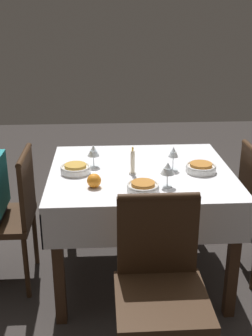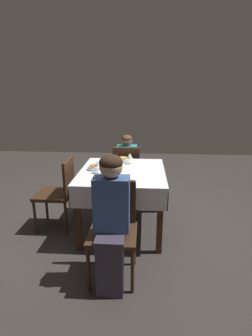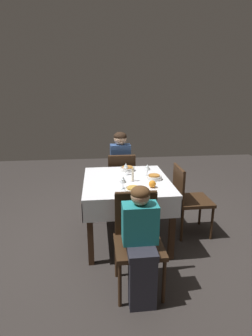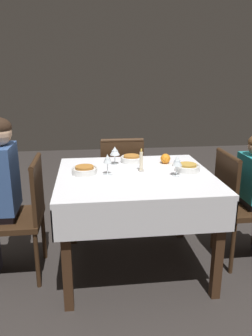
{
  "view_description": "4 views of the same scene",
  "coord_description": "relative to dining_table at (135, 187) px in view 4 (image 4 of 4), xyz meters",
  "views": [
    {
      "loc": [
        0.24,
        2.41,
        1.7
      ],
      "look_at": [
        0.09,
        0.08,
        0.8
      ],
      "focal_mm": 45.0,
      "sensor_mm": 36.0,
      "label": 1
    },
    {
      "loc": [
        -2.94,
        -0.25,
        1.69
      ],
      "look_at": [
        -0.09,
        -0.05,
        0.82
      ],
      "focal_mm": 28.0,
      "sensor_mm": 36.0,
      "label": 2
    },
    {
      "loc": [
        2.89,
        -0.33,
        1.77
      ],
      "look_at": [
        0.07,
        -0.01,
        0.92
      ],
      "focal_mm": 28.0,
      "sensor_mm": 36.0,
      "label": 3
    },
    {
      "loc": [
        -0.34,
        -2.23,
        1.48
      ],
      "look_at": [
        -0.07,
        0.01,
        0.81
      ],
      "focal_mm": 35.0,
      "sensor_mm": 36.0,
      "label": 4
    }
  ],
  "objects": [
    {
      "name": "bowl_north",
      "position": [
        0.02,
        0.33,
        0.13
      ],
      "size": [
        0.18,
        0.18,
        0.06
      ],
      "color": "white",
      "rests_on": "dining_table"
    },
    {
      "name": "wine_glass_east",
      "position": [
        0.29,
        -0.07,
        0.2
      ],
      "size": [
        0.07,
        0.07,
        0.14
      ],
      "color": "white",
      "rests_on": "dining_table"
    },
    {
      "name": "bowl_west",
      "position": [
        -0.36,
        0.05,
        0.13
      ],
      "size": [
        0.19,
        0.19,
        0.06
      ],
      "color": "white",
      "rests_on": "dining_table"
    },
    {
      "name": "wine_glass_north",
      "position": [
        -0.12,
        0.27,
        0.21
      ],
      "size": [
        0.08,
        0.08,
        0.15
      ],
      "color": "white",
      "rests_on": "dining_table"
    },
    {
      "name": "orange_fruit",
      "position": [
        0.28,
        0.25,
        0.14
      ],
      "size": [
        0.08,
        0.08,
        0.08
      ],
      "primitive_type": "sphere",
      "color": "orange",
      "rests_on": "dining_table"
    },
    {
      "name": "candle_centerpiece",
      "position": [
        0.05,
        0.06,
        0.17
      ],
      "size": [
        0.04,
        0.04,
        0.17
      ],
      "color": "beige",
      "rests_on": "dining_table"
    },
    {
      "name": "bowl_east",
      "position": [
        0.4,
        0.03,
        0.13
      ],
      "size": [
        0.18,
        0.18,
        0.06
      ],
      "color": "white",
      "rests_on": "dining_table"
    },
    {
      "name": "chair_north",
      "position": [
        -0.02,
        0.77,
        -0.16
      ],
      "size": [
        0.43,
        0.43,
        0.89
      ],
      "rotation": [
        0.0,
        0.0,
        3.14
      ],
      "color": "#382314",
      "rests_on": "ground_plane"
    },
    {
      "name": "chair_west",
      "position": [
        -0.83,
        0.01,
        -0.16
      ],
      "size": [
        0.43,
        0.43,
        0.89
      ],
      "rotation": [
        0.0,
        0.0,
        -1.57
      ],
      "color": "#382314",
      "rests_on": "ground_plane"
    },
    {
      "name": "chair_east",
      "position": [
        0.83,
        0.01,
        -0.16
      ],
      "size": [
        0.43,
        0.43,
        0.89
      ],
      "rotation": [
        0.0,
        0.0,
        1.57
      ],
      "color": "#382314",
      "rests_on": "ground_plane"
    },
    {
      "name": "ground_plane",
      "position": [
        0.0,
        0.0,
        -0.66
      ],
      "size": [
        8.0,
        8.0,
        0.0
      ],
      "primitive_type": "plane",
      "color": "#332D2B"
    },
    {
      "name": "wine_glass_west",
      "position": [
        -0.2,
        0.01,
        0.21
      ],
      "size": [
        0.07,
        0.07,
        0.15
      ],
      "color": "white",
      "rests_on": "dining_table"
    },
    {
      "name": "dining_table",
      "position": [
        0.0,
        0.0,
        0.0
      ],
      "size": [
        1.11,
        1.0,
        0.76
      ],
      "color": "silver",
      "rests_on": "ground_plane"
    }
  ]
}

